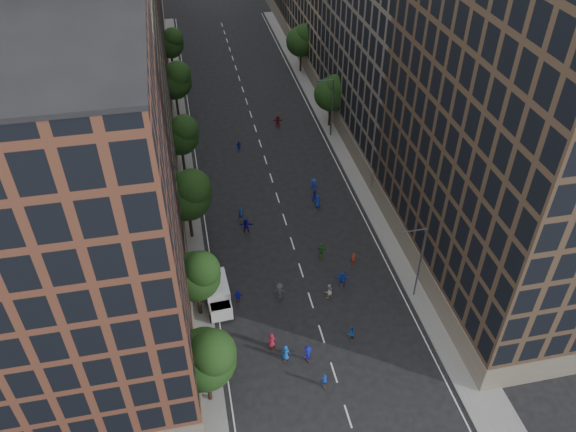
% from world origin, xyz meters
% --- Properties ---
extents(ground, '(240.00, 240.00, 0.00)m').
position_xyz_m(ground, '(0.00, 40.00, 0.00)').
color(ground, black).
rests_on(ground, ground).
extents(sidewalk_left, '(4.00, 105.00, 0.15)m').
position_xyz_m(sidewalk_left, '(-12.00, 47.50, 0.07)').
color(sidewalk_left, slate).
rests_on(sidewalk_left, ground).
extents(sidewalk_right, '(4.00, 105.00, 0.15)m').
position_xyz_m(sidewalk_right, '(12.00, 47.50, 0.07)').
color(sidewalk_right, slate).
rests_on(sidewalk_right, ground).
extents(bldg_left_a, '(14.00, 22.00, 30.00)m').
position_xyz_m(bldg_left_a, '(-19.00, 11.00, 15.00)').
color(bldg_left_a, brown).
rests_on(bldg_left_a, ground).
extents(bldg_left_b, '(14.00, 26.00, 34.00)m').
position_xyz_m(bldg_left_b, '(-19.00, 35.00, 17.00)').
color(bldg_left_b, '#937F60').
rests_on(bldg_left_b, ground).
extents(bldg_left_c, '(14.00, 20.00, 28.00)m').
position_xyz_m(bldg_left_c, '(-19.00, 58.00, 14.00)').
color(bldg_left_c, brown).
rests_on(bldg_left_c, ground).
extents(bldg_right_a, '(14.00, 30.00, 36.00)m').
position_xyz_m(bldg_right_a, '(19.00, 15.00, 18.00)').
color(bldg_right_a, '#463525').
rests_on(bldg_right_a, ground).
extents(bldg_right_b, '(14.00, 28.00, 33.00)m').
position_xyz_m(bldg_right_b, '(19.00, 44.00, 16.50)').
color(bldg_right_b, '#60584F').
rests_on(bldg_right_b, ground).
extents(tree_left_0, '(5.20, 5.20, 8.83)m').
position_xyz_m(tree_left_0, '(-11.01, 3.85, 5.96)').
color(tree_left_0, black).
rests_on(tree_left_0, ground).
extents(tree_left_1, '(4.80, 4.80, 8.21)m').
position_xyz_m(tree_left_1, '(-11.02, 13.86, 5.55)').
color(tree_left_1, black).
rests_on(tree_left_1, ground).
extents(tree_left_2, '(5.60, 5.60, 9.45)m').
position_xyz_m(tree_left_2, '(-10.99, 25.83, 6.36)').
color(tree_left_2, black).
rests_on(tree_left_2, ground).
extents(tree_left_3, '(5.00, 5.00, 8.58)m').
position_xyz_m(tree_left_3, '(-11.02, 39.85, 5.82)').
color(tree_left_3, black).
rests_on(tree_left_3, ground).
extents(tree_left_4, '(5.40, 5.40, 9.08)m').
position_xyz_m(tree_left_4, '(-11.00, 55.84, 6.10)').
color(tree_left_4, black).
rests_on(tree_left_4, ground).
extents(tree_left_5, '(4.80, 4.80, 8.33)m').
position_xyz_m(tree_left_5, '(-11.02, 71.86, 5.68)').
color(tree_left_5, black).
rests_on(tree_left_5, ground).
extents(tree_right_a, '(5.00, 5.00, 8.39)m').
position_xyz_m(tree_right_a, '(11.38, 47.85, 5.63)').
color(tree_right_a, black).
rests_on(tree_right_a, ground).
extents(tree_right_b, '(5.20, 5.20, 8.83)m').
position_xyz_m(tree_right_b, '(11.39, 67.85, 5.96)').
color(tree_right_b, black).
rests_on(tree_right_b, ground).
extents(streetlamp_near, '(2.64, 0.22, 9.06)m').
position_xyz_m(streetlamp_near, '(10.37, 12.00, 5.17)').
color(streetlamp_near, '#595B60').
rests_on(streetlamp_near, ground).
extents(streetlamp_far, '(2.64, 0.22, 9.06)m').
position_xyz_m(streetlamp_far, '(10.37, 45.00, 5.17)').
color(streetlamp_far, '#595B60').
rests_on(streetlamp_far, ground).
extents(cargo_van, '(2.65, 5.24, 2.73)m').
position_xyz_m(cargo_van, '(-9.31, 14.89, 1.44)').
color(cargo_van, silver).
rests_on(cargo_van, ground).
extents(skater_0, '(0.96, 0.82, 1.67)m').
position_xyz_m(skater_0, '(-3.98, 6.89, 0.83)').
color(skater_0, '#1552AF').
rests_on(skater_0, ground).
extents(skater_1, '(0.57, 0.40, 1.51)m').
position_xyz_m(skater_1, '(-1.23, 3.37, 0.76)').
color(skater_1, '#1436A5').
rests_on(skater_1, ground).
extents(skater_2, '(0.91, 0.78, 1.62)m').
position_xyz_m(skater_2, '(2.54, 7.86, 0.81)').
color(skater_2, '#124898').
rests_on(skater_2, ground).
extents(skater_3, '(1.31, 1.06, 1.76)m').
position_xyz_m(skater_3, '(-2.03, 6.35, 0.88)').
color(skater_3, '#111492').
rests_on(skater_3, ground).
extents(skater_4, '(1.01, 0.53, 1.64)m').
position_xyz_m(skater_4, '(-7.31, 14.72, 0.82)').
color(skater_4, '#1616B2').
rests_on(skater_4, ground).
extents(skater_5, '(1.76, 0.97, 1.81)m').
position_xyz_m(skater_5, '(3.71, 14.91, 0.91)').
color(skater_5, '#163DB8').
rests_on(skater_5, ground).
extents(skater_6, '(0.92, 0.67, 1.72)m').
position_xyz_m(skater_6, '(-4.99, 8.46, 0.86)').
color(skater_6, maroon).
rests_on(skater_6, ground).
extents(skater_7, '(0.57, 0.39, 1.51)m').
position_xyz_m(skater_7, '(5.83, 17.84, 0.76)').
color(skater_7, '#A62C1B').
rests_on(skater_7, ground).
extents(skater_8, '(0.99, 0.86, 1.75)m').
position_xyz_m(skater_8, '(1.85, 13.48, 0.87)').
color(skater_8, '#B8B8B3').
rests_on(skater_8, ground).
extents(skater_9, '(1.36, 1.01, 1.87)m').
position_xyz_m(skater_9, '(-3.05, 14.55, 0.94)').
color(skater_9, '#3A3B3F').
rests_on(skater_9, ground).
extents(skater_10, '(1.17, 0.61, 1.91)m').
position_xyz_m(skater_10, '(2.65, 19.56, 0.95)').
color(skater_10, '#1F681F').
rests_on(skater_10, ground).
extents(skater_11, '(1.85, 0.92, 1.91)m').
position_xyz_m(skater_11, '(-4.86, 25.63, 0.95)').
color(skater_11, '#19129A').
rests_on(skater_11, ground).
extents(skater_12, '(0.85, 0.60, 1.63)m').
position_xyz_m(skater_12, '(4.48, 28.62, 0.81)').
color(skater_12, navy).
rests_on(skater_12, ground).
extents(skater_13, '(0.67, 0.50, 1.65)m').
position_xyz_m(skater_13, '(-5.20, 28.07, 0.83)').
color(skater_13, '#13379D').
rests_on(skater_13, ground).
extents(skater_14, '(0.83, 0.67, 1.63)m').
position_xyz_m(skater_14, '(4.35, 29.81, 0.81)').
color(skater_14, '#1516AB').
rests_on(skater_14, ground).
extents(skater_15, '(1.28, 0.97, 1.76)m').
position_xyz_m(skater_15, '(4.81, 32.01, 0.88)').
color(skater_15, '#152FAF').
rests_on(skater_15, ground).
extents(skater_16, '(1.00, 0.61, 1.59)m').
position_xyz_m(skater_16, '(-3.27, 43.56, 0.80)').
color(skater_16, '#1624B9').
rests_on(skater_16, ground).
extents(skater_17, '(1.67, 0.64, 1.77)m').
position_xyz_m(skater_17, '(3.45, 49.29, 0.88)').
color(skater_17, maroon).
rests_on(skater_17, ground).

